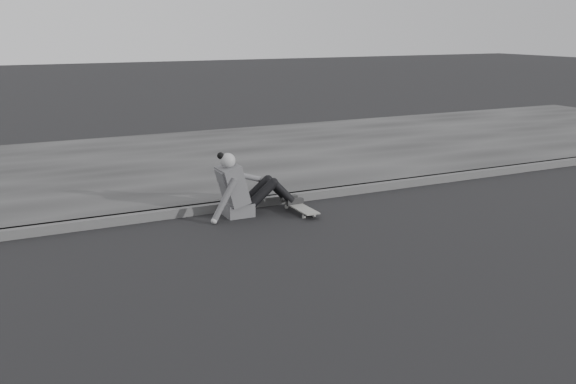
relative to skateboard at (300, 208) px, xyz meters
name	(u,v)px	position (x,y,z in m)	size (l,w,h in m)	color
ground	(394,258)	(0.12, -2.02, -0.07)	(80.00, 80.00, 0.00)	black
curb	(289,198)	(0.12, 0.56, -0.01)	(24.00, 0.16, 0.12)	#494949
sidewalk	(217,160)	(0.12, 3.58, -0.01)	(24.00, 6.00, 0.12)	#333333
skateboard	(300,208)	(0.00, 0.00, 0.00)	(0.20, 0.78, 0.09)	#A6A5A0
seated_woman	(242,189)	(-0.73, 0.25, 0.29)	(1.38, 0.46, 0.88)	#515154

